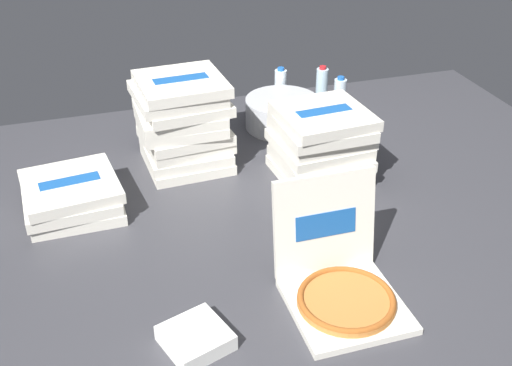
{
  "coord_description": "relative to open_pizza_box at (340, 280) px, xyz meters",
  "views": [
    {
      "loc": [
        -0.55,
        -1.81,
        1.35
      ],
      "look_at": [
        0.05,
        0.1,
        0.14
      ],
      "focal_mm": 44.5,
      "sensor_mm": 36.0,
      "label": 1
    }
  ],
  "objects": [
    {
      "name": "water_bottle_0",
      "position": [
        0.51,
        1.39,
        0.03
      ],
      "size": [
        0.06,
        0.06,
        0.21
      ],
      "color": "silver",
      "rests_on": "ground_plane"
    },
    {
      "name": "open_pizza_box",
      "position": [
        0.0,
        0.0,
        0.0
      ],
      "size": [
        0.34,
        0.4,
        0.36
      ],
      "color": "silver",
      "rests_on": "ground_plane"
    },
    {
      "name": "water_bottle_1",
      "position": [
        0.54,
        1.24,
        0.03
      ],
      "size": [
        0.06,
        0.06,
        0.21
      ],
      "color": "silver",
      "rests_on": "ground_plane"
    },
    {
      "name": "ice_bucket",
      "position": [
        0.24,
        1.22,
        0.0
      ],
      "size": [
        0.35,
        0.35,
        0.14
      ],
      "primitive_type": "cylinder",
      "color": "#B7BABF",
      "rests_on": "ground_plane"
    },
    {
      "name": "pizza_stack_right_far",
      "position": [
        -0.77,
        0.76,
        -0.01
      ],
      "size": [
        0.38,
        0.38,
        0.13
      ],
      "color": "silver",
      "rests_on": "ground_plane"
    },
    {
      "name": "water_bottle_2",
      "position": [
        0.3,
        1.44,
        0.03
      ],
      "size": [
        0.06,
        0.06,
        0.21
      ],
      "color": "white",
      "rests_on": "ground_plane"
    },
    {
      "name": "pizza_stack_right_near",
      "position": [
        -0.28,
        1.01,
        0.12
      ],
      "size": [
        0.39,
        0.39,
        0.39
      ],
      "color": "silver",
      "rests_on": "ground_plane"
    },
    {
      "name": "ground_plane",
      "position": [
        -0.16,
        0.43,
        -0.08
      ],
      "size": [
        3.2,
        2.4,
        0.02
      ],
      "primitive_type": "cube",
      "color": "#38383D"
    },
    {
      "name": "pizza_stack_left_mid",
      "position": [
        0.23,
        0.73,
        0.08
      ],
      "size": [
        0.37,
        0.38,
        0.3
      ],
      "color": "silver",
      "rests_on": "ground_plane"
    },
    {
      "name": "napkin_pile",
      "position": [
        -0.48,
        -0.06,
        -0.05
      ],
      "size": [
        0.22,
        0.22,
        0.05
      ],
      "primitive_type": "cube",
      "rotation": [
        0.0,
        0.0,
        0.32
      ],
      "color": "white",
      "rests_on": "ground_plane"
    }
  ]
}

